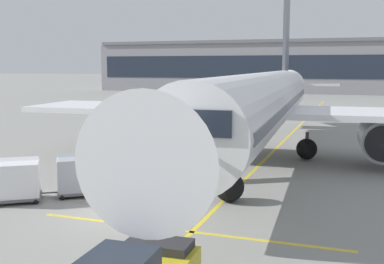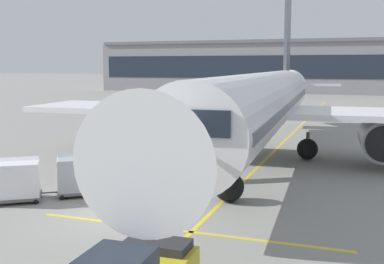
{
  "view_description": "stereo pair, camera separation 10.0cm",
  "coord_description": "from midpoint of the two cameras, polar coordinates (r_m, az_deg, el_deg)",
  "views": [
    {
      "loc": [
        9.22,
        -17.12,
        6.01
      ],
      "look_at": [
        1.91,
        3.82,
        2.93
      ],
      "focal_mm": 44.55,
      "sensor_mm": 36.0,
      "label": 1
    },
    {
      "loc": [
        9.31,
        -17.08,
        6.01
      ],
      "look_at": [
        1.91,
        3.82,
        2.93
      ],
      "focal_mm": 44.55,
      "sensor_mm": 36.0,
      "label": 2
    }
  ],
  "objects": [
    {
      "name": "ground_crew_by_carts",
      "position": [
        20.9,
        -7.95,
        -6.04
      ],
      "size": [
        0.43,
        0.46,
        1.74
      ],
      "color": "black",
      "rests_on": "ground"
    },
    {
      "name": "ground_crew_by_loader",
      "position": [
        24.46,
        -11.34,
        -4.06
      ],
      "size": [
        0.42,
        0.47,
        1.74
      ],
      "color": "black",
      "rests_on": "ground"
    },
    {
      "name": "baggage_cart_lead",
      "position": [
        22.98,
        -13.52,
        -4.9
      ],
      "size": [
        2.7,
        2.45,
        1.91
      ],
      "color": "#515156",
      "rests_on": "ground"
    },
    {
      "name": "safety_cone_engine_keepout",
      "position": [
        30.15,
        -5.61,
        -2.92
      ],
      "size": [
        0.65,
        0.65,
        0.74
      ],
      "color": "black",
      "rests_on": "ground"
    },
    {
      "name": "belt_loader",
      "position": [
        24.64,
        -5.01,
        -4.18
      ],
      "size": [
        4.8,
        4.5,
        2.95
      ],
      "color": "#A3A8B2",
      "rests_on": "ground"
    },
    {
      "name": "ground_plane",
      "position": [
        20.36,
        -8.91,
        -9.35
      ],
      "size": [
        600.0,
        600.0,
        0.0
      ],
      "primitive_type": "plane",
      "color": "gray"
    },
    {
      "name": "terminal_building",
      "position": [
        112.23,
        16.49,
        7.5
      ],
      "size": [
        108.76,
        16.51,
        11.73
      ],
      "color": "gray",
      "rests_on": "ground"
    },
    {
      "name": "apron_guidance_line_lead_in",
      "position": [
        30.52,
        8.39,
        -3.51
      ],
      "size": [
        0.2,
        110.0,
        0.01
      ],
      "color": "yellow",
      "rests_on": "ground"
    },
    {
      "name": "ground_crew_marshaller",
      "position": [
        25.41,
        -12.67,
        -3.65
      ],
      "size": [
        0.42,
        0.48,
        1.74
      ],
      "color": "#514C42",
      "rests_on": "ground"
    },
    {
      "name": "baggage_cart_second",
      "position": [
        22.7,
        -20.35,
        -5.34
      ],
      "size": [
        2.7,
        2.45,
        1.91
      ],
      "color": "#515156",
      "rests_on": "ground"
    },
    {
      "name": "parked_airplane",
      "position": [
        30.8,
        8.23,
        3.34
      ],
      "size": [
        31.59,
        41.39,
        13.85
      ],
      "color": "white",
      "rests_on": "ground"
    },
    {
      "name": "safety_cone_wingtip",
      "position": [
        31.14,
        -2.11,
        -2.51
      ],
      "size": [
        0.68,
        0.68,
        0.77
      ],
      "color": "black",
      "rests_on": "ground"
    },
    {
      "name": "apron_guidance_line_stop_bar",
      "position": [
        17.82,
        -0.99,
        -11.78
      ],
      "size": [
        12.0,
        0.2,
        0.01
      ],
      "color": "yellow",
      "rests_on": "ground"
    }
  ]
}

